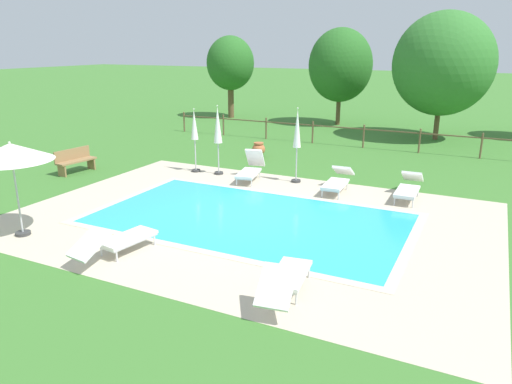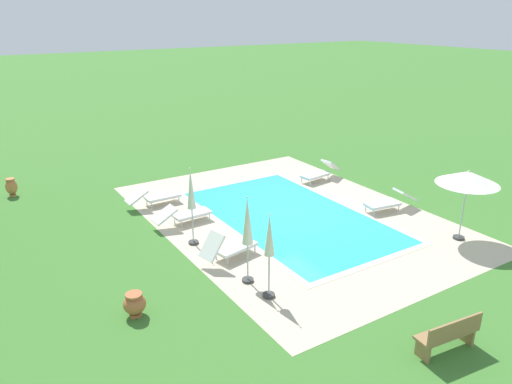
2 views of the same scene
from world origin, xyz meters
name	(u,v)px [view 2 (image 2 of 2)]	position (x,y,z in m)	size (l,w,h in m)	color
ground_plane	(290,216)	(0.00, 0.00, 0.00)	(160.00, 160.00, 0.00)	#3D752D
pool_deck_paving	(290,216)	(0.00, 0.00, 0.00)	(12.50, 8.94, 0.01)	beige
swimming_pool_water	(290,216)	(0.00, 0.00, 0.01)	(8.14, 4.58, 0.01)	#2DB7C6
pool_coping_rim	(290,215)	(0.00, 0.00, 0.01)	(8.62, 5.06, 0.01)	beige
sun_lounger_north_near_steps	(184,214)	(1.38, 3.49, 0.36)	(0.69, 2.08, 0.74)	white
sun_lounger_north_mid	(389,201)	(-1.54, -3.39, 0.36)	(0.89, 2.12, 0.75)	white
sun_lounger_north_far	(229,247)	(-1.71, 3.45, 0.40)	(0.96, 1.92, 1.00)	white
sun_lounger_north_end	(155,196)	(3.53, 3.69, 0.36)	(0.63, 2.06, 0.76)	white
sun_lounger_south_mid	(320,172)	(2.51, -3.42, 0.37)	(0.88, 2.07, 0.83)	white
patio_umbrella_open_foreground	(468,178)	(-4.46, -3.50, 2.07)	(1.92, 1.92, 2.33)	#383838
patio_umbrella_closed_row_west	(269,242)	(-4.02, 3.59, 1.55)	(0.32, 0.32, 2.32)	#383838
patio_umbrella_closed_row_mid_west	(191,194)	(-0.20, 3.89, 1.67)	(0.32, 0.32, 2.52)	#383838
patio_umbrella_closed_row_mid_east	(247,226)	(-3.09, 3.65, 1.66)	(0.32, 0.32, 2.48)	#383838
wooden_bench_lawn_side	(449,334)	(-7.90, 1.56, 0.47)	(0.61, 1.54, 0.87)	#937047
terracotta_urn_near_fence	(11,187)	(7.52, 8.13, 0.39)	(0.45, 0.45, 0.73)	#C67547
terracotta_urn_by_tree	(135,304)	(-3.01, 6.78, 0.33)	(0.54, 0.54, 0.61)	#B7663D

